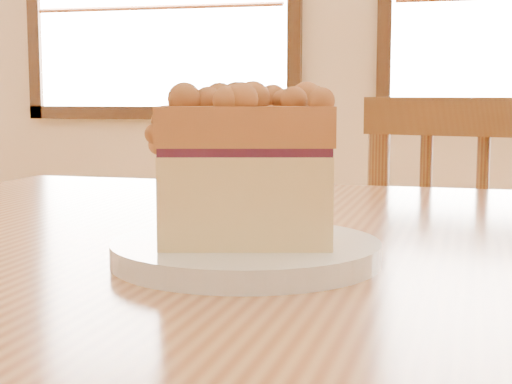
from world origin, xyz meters
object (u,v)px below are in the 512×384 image
cafe_table_main (423,357)px  cafe_chair_main (496,353)px  cake_slice (243,164)px  plate (246,252)px

cafe_table_main → cafe_chair_main: cafe_chair_main is taller
cafe_chair_main → cake_slice: cake_slice is taller
cafe_chair_main → cake_slice: bearing=88.6°
cafe_table_main → cake_slice: bearing=-138.2°
cafe_chair_main → plate: bearing=88.7°
plate → cake_slice: bearing=167.6°
cake_slice → plate: bearing=-27.1°
cafe_table_main → cafe_chair_main: 0.70m
plate → cake_slice: size_ratio=1.38×
cafe_table_main → cafe_chair_main: (0.09, 0.67, -0.21)m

